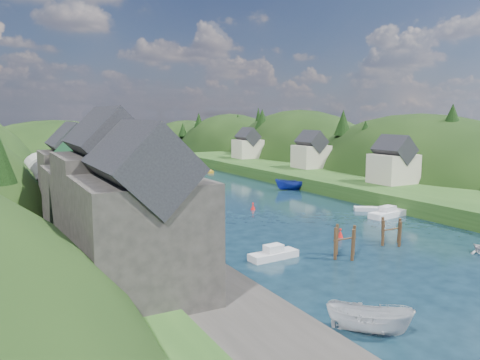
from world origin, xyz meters
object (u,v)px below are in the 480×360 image
piling_cluster_near (345,245)px  piling_cluster_far (391,234)px  channel_buoy_near (340,233)px  channel_buoy_far (253,207)px

piling_cluster_near → piling_cluster_far: size_ratio=1.11×
piling_cluster_near → channel_buoy_near: size_ratio=3.44×
channel_buoy_far → piling_cluster_far: bearing=-80.4°
piling_cluster_far → channel_buoy_far: (-3.99, 23.52, -0.65)m
piling_cluster_far → channel_buoy_near: piling_cluster_far is taller
piling_cluster_near → piling_cluster_far: (7.80, 1.30, -0.19)m
piling_cluster_far → channel_buoy_far: bearing=99.6°
piling_cluster_far → channel_buoy_near: size_ratio=3.10×
piling_cluster_far → channel_buoy_near: 5.76m
channel_buoy_near → piling_cluster_far: bearing=-57.8°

